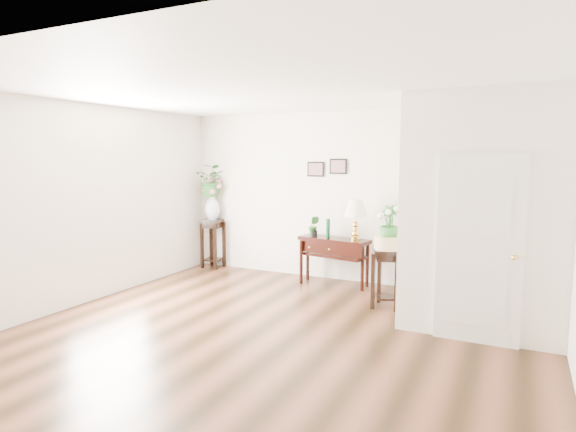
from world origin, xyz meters
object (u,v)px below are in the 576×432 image
Objects in this scene: console_table at (334,262)px; table_lamp at (356,217)px; plant_stand_b at (388,278)px; plant_stand_a at (213,243)px.

table_lamp is (0.35, 0.00, 0.73)m from console_table.
table_lamp is 0.79× the size of plant_stand_b.
console_table is 2.49m from plant_stand_a.
plant_stand_b is (3.55, -0.97, -0.05)m from plant_stand_a.
console_table is at bearing 180.00° from table_lamp.
table_lamp reaches higher than plant_stand_b.
plant_stand_b is at bearing -25.48° from console_table.
table_lamp is at bearing -4.15° from plant_stand_a.
table_lamp is 0.71× the size of plant_stand_a.
console_table is at bearing -4.74° from plant_stand_a.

